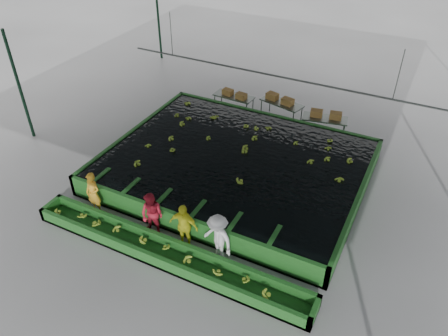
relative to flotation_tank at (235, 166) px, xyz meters
The scene contains 21 objects.
ground 1.57m from the flotation_tank, 90.00° to the right, with size 80.00×80.00×0.00m, color gray.
shed_roof 4.79m from the flotation_tank, 90.00° to the right, with size 20.00×22.00×0.04m, color slate.
shed_posts 2.54m from the flotation_tank, 90.00° to the right, with size 20.00×22.00×5.00m, color black, non-canonical shape.
flotation_tank is the anchor object (origin of this frame).
tank_water 0.40m from the flotation_tank, 90.00° to the right, with size 9.70×7.70×0.00m, color black.
sorting_trough 5.10m from the flotation_tank, 90.00° to the right, with size 10.00×1.00×0.50m, color #1F5D1F, non-canonical shape.
cableway_rail 4.33m from the flotation_tank, 90.00° to the left, with size 0.08×0.08×14.00m, color #59605B.
rail_hanger_left 7.06m from the flotation_tank, 145.01° to the left, with size 0.04×0.04×2.00m, color #59605B.
rail_hanger_right 7.06m from the flotation_tank, 34.99° to the left, with size 0.04×0.04×2.00m, color #59605B.
worker_a 5.60m from the flotation_tank, 129.63° to the right, with size 0.61×0.40×1.68m, color gold.
worker_b 4.44m from the flotation_tank, 103.47° to the right, with size 0.82×0.64×1.69m, color #AF1B2E.
worker_c 4.33m from the flotation_tank, 87.30° to the right, with size 1.02×0.42×1.74m, color yellow.
worker_d 4.56m from the flotation_tank, 71.25° to the right, with size 1.15×0.66×1.78m, color white.
packing_table_left 5.37m from the flotation_tank, 116.62° to the left, with size 2.00×0.80×0.91m, color #59605B, non-canonical shape.
packing_table_mid 5.15m from the flotation_tank, 90.04° to the left, with size 2.09×0.83×0.95m, color #59605B, non-canonical shape.
packing_table_right 5.19m from the flotation_tank, 63.89° to the left, with size 2.01×0.80×0.91m, color #59605B, non-canonical shape.
box_stack_left 5.29m from the flotation_tank, 116.31° to the left, with size 1.31×0.36×0.28m, color olive, non-canonical shape.
box_stack_mid 5.18m from the flotation_tank, 91.34° to the left, with size 1.44×0.40×0.31m, color olive, non-canonical shape.
box_stack_right 5.28m from the flotation_tank, 64.23° to the left, with size 1.40×0.39×0.30m, color olive, non-canonical shape.
floating_bananas 0.89m from the flotation_tank, 90.00° to the left, with size 9.39×6.40×0.13m, color olive, non-canonical shape.
trough_bananas 5.10m from the flotation_tank, 90.00° to the right, with size 8.74×0.58×0.12m, color olive, non-canonical shape.
Camera 1 is at (6.08, -11.44, 10.70)m, focal length 35.00 mm.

